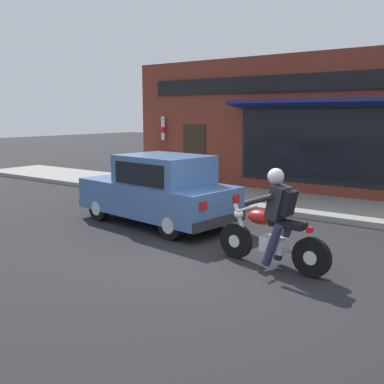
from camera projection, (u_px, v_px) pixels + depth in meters
The scene contains 7 objects.
ground_plane at pixel (211, 266), 7.34m from camera, with size 80.00×80.00×0.00m, color black.
sidewalk_curb at pixel (227, 195), 13.36m from camera, with size 2.60×22.00×0.14m, color gray.
storefront_building at pixel (276, 126), 13.77m from camera, with size 1.25×10.47×4.20m.
motorcycle_with_rider at pixel (273, 227), 7.18m from camera, with size 0.60×2.02×1.62m.
car_hatchback at pixel (159, 191), 10.04m from camera, with size 2.09×3.95×1.57m.
traffic_cone at pixel (214, 180), 14.04m from camera, with size 0.36×0.36×0.60m.
trash_bin at pixel (151, 166), 16.03m from camera, with size 0.56×0.56×0.98m.
Camera 1 is at (-5.87, -3.87, 2.45)m, focal length 42.00 mm.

